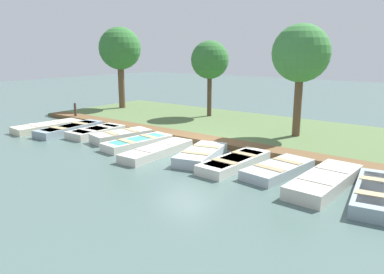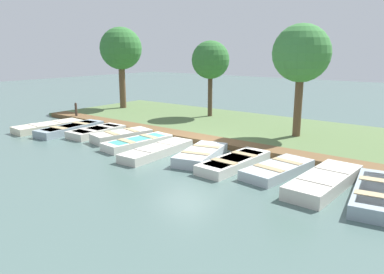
{
  "view_description": "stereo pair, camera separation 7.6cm",
  "coord_description": "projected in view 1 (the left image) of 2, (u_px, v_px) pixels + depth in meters",
  "views": [
    {
      "loc": [
        11.97,
        9.42,
        4.07
      ],
      "look_at": [
        0.4,
        0.55,
        0.65
      ],
      "focal_mm": 35.0,
      "sensor_mm": 36.0,
      "label": 1
    },
    {
      "loc": [
        11.92,
        9.48,
        4.07
      ],
      "look_at": [
        0.4,
        0.55,
        0.65
      ],
      "focal_mm": 35.0,
      "sensor_mm": 36.0,
      "label": 2
    }
  ],
  "objects": [
    {
      "name": "park_tree_center",
      "position": [
        301.0,
        54.0,
        16.64
      ],
      "size": [
        2.59,
        2.59,
        5.2
      ],
      "color": "brown",
      "rests_on": "ground_plane"
    },
    {
      "name": "rowboat_9",
      "position": [
        325.0,
        181.0,
        11.25
      ],
      "size": [
        3.58,
        1.31,
        0.42
      ],
      "rotation": [
        0.0,
        0.0,
        -0.05
      ],
      "color": "beige",
      "rests_on": "ground_plane"
    },
    {
      "name": "rowboat_1",
      "position": [
        70.0,
        129.0,
        18.73
      ],
      "size": [
        3.66,
        1.38,
        0.38
      ],
      "rotation": [
        0.0,
        0.0,
        0.09
      ],
      "color": "#8C9EA8",
      "rests_on": "ground_plane"
    },
    {
      "name": "rowboat_3",
      "position": [
        121.0,
        136.0,
        17.13
      ],
      "size": [
        2.87,
        1.65,
        0.43
      ],
      "rotation": [
        0.0,
        0.0,
        -0.22
      ],
      "color": "beige",
      "rests_on": "ground_plane"
    },
    {
      "name": "rowboat_7",
      "position": [
        235.0,
        162.0,
        13.25
      ],
      "size": [
        3.3,
        1.23,
        0.36
      ],
      "rotation": [
        0.0,
        0.0,
        -0.06
      ],
      "color": "silver",
      "rests_on": "ground_plane"
    },
    {
      "name": "rowboat_2",
      "position": [
        96.0,
        132.0,
        18.16
      ],
      "size": [
        2.78,
        1.27,
        0.37
      ],
      "rotation": [
        0.0,
        0.0,
        0.02
      ],
      "color": "beige",
      "rests_on": "ground_plane"
    },
    {
      "name": "rowboat_5",
      "position": [
        157.0,
        151.0,
        14.77
      ],
      "size": [
        3.54,
        1.11,
        0.36
      ],
      "rotation": [
        0.0,
        0.0,
        0.04
      ],
      "color": "beige",
      "rests_on": "ground_plane"
    },
    {
      "name": "rowboat_4",
      "position": [
        138.0,
        142.0,
        16.06
      ],
      "size": [
        3.23,
        1.4,
        0.36
      ],
      "rotation": [
        0.0,
        0.0,
        -0.12
      ],
      "color": "silver",
      "rests_on": "ground_plane"
    },
    {
      "name": "mooring_post_near",
      "position": [
        75.0,
        111.0,
        22.07
      ],
      "size": [
        0.14,
        0.14,
        1.02
      ],
      "color": "#47382D",
      "rests_on": "ground_plane"
    },
    {
      "name": "rowboat_6",
      "position": [
        201.0,
        154.0,
        14.12
      ],
      "size": [
        3.01,
        1.8,
        0.41
      ],
      "rotation": [
        0.0,
        0.0,
        0.24
      ],
      "color": "#B2BCC1",
      "rests_on": "ground_plane"
    },
    {
      "name": "rowboat_10",
      "position": [
        377.0,
        193.0,
        10.33
      ],
      "size": [
        3.52,
        1.65,
        0.4
      ],
      "rotation": [
        0.0,
        0.0,
        0.15
      ],
      "color": "#8C9EA8",
      "rests_on": "ground_plane"
    },
    {
      "name": "rowboat_0",
      "position": [
        48.0,
        126.0,
        19.36
      ],
      "size": [
        3.52,
        1.38,
        0.36
      ],
      "rotation": [
        0.0,
        0.0,
        -0.07
      ],
      "color": "beige",
      "rests_on": "ground_plane"
    },
    {
      "name": "park_tree_left",
      "position": [
        210.0,
        60.0,
        21.94
      ],
      "size": [
        2.23,
        2.23,
        4.59
      ],
      "color": "#4C3828",
      "rests_on": "ground_plane"
    },
    {
      "name": "rowboat_8",
      "position": [
        278.0,
        169.0,
        12.49
      ],
      "size": [
        2.98,
        1.52,
        0.35
      ],
      "rotation": [
        0.0,
        0.0,
        -0.14
      ],
      "color": "#B2BCC1",
      "rests_on": "ground_plane"
    },
    {
      "name": "ground_plane",
      "position": [
        187.0,
        148.0,
        15.75
      ],
      "size": [
        80.0,
        80.0,
        0.0
      ],
      "primitive_type": "plane",
      "color": "#4C6660"
    },
    {
      "name": "park_tree_far_left",
      "position": [
        120.0,
        49.0,
        25.01
      ],
      "size": [
        2.8,
        2.8,
        5.54
      ],
      "color": "brown",
      "rests_on": "ground_plane"
    },
    {
      "name": "shore_bank",
      "position": [
        246.0,
        128.0,
        19.6
      ],
      "size": [
        8.0,
        24.0,
        0.13
      ],
      "color": "#567042",
      "rests_on": "ground_plane"
    },
    {
      "name": "dock_walkway",
      "position": [
        206.0,
        140.0,
        16.74
      ],
      "size": [
        1.02,
        22.82,
        0.23
      ],
      "color": "brown",
      "rests_on": "ground_plane"
    }
  ]
}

